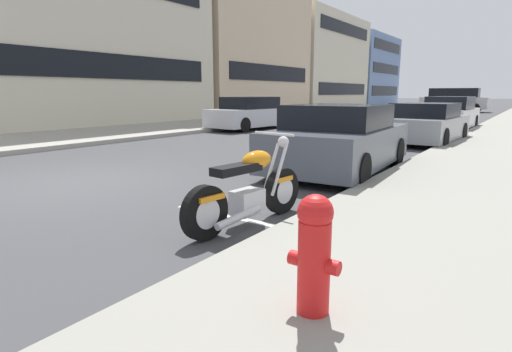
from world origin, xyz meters
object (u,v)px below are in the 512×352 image
Objects in this scene: parked_car_at_intersection at (426,124)px; car_opposite_curb at (251,114)px; parked_car_near_corner at (339,140)px; fire_hydrant at (314,251)px; parked_motorcycle at (249,191)px; parked_car_behind_motorcycle at (450,114)px; crossing_truck at (454,100)px.

parked_car_at_intersection is 7.77m from car_opposite_curb.
fire_hydrant is (-5.56, -2.21, -0.08)m from parked_car_near_corner.
parked_motorcycle is 2.45× the size of fire_hydrant.
parked_car_near_corner reaches higher than fire_hydrant.
parked_car_behind_motorcycle is 17.45m from fire_hydrant.
parked_car_at_intersection is 0.90× the size of car_opposite_curb.
crossing_truck is at bearing 2.17° from parked_car_near_corner.
crossing_truck is 1.18× the size of car_opposite_curb.
parked_car_at_intersection is 5.61m from parked_car_behind_motorcycle.
crossing_truck reaches higher than parked_car_behind_motorcycle.
fire_hydrant is (-11.72, -1.87, -0.05)m from parked_car_at_intersection.
parked_motorcycle is at bearing 46.17° from fire_hydrant.
crossing_truck is 6.50× the size of fire_hydrant.
fire_hydrant is (-17.33, -2.10, -0.11)m from parked_car_behind_motorcycle.
parked_car_near_corner is 0.77× the size of crossing_truck.
parked_car_behind_motorcycle is at bearing 7.97° from parked_motorcycle.
parked_car_behind_motorcycle reaches higher than car_opposite_curb.
parked_car_near_corner is at bearing 94.62° from crossing_truck.
parked_car_near_corner is 6.17m from parked_car_at_intersection.
parked_car_near_corner reaches higher than parked_motorcycle.
crossing_truck is at bearing 9.69° from parked_car_behind_motorcycle.
parked_car_at_intersection is 0.77× the size of crossing_truck.
parked_car_behind_motorcycle is at bearing 6.92° from fire_hydrant.
parked_motorcycle is at bearing -175.75° from parked_car_near_corner.
parked_car_near_corner is at bearing 13.90° from parked_motorcycle.
car_opposite_curb reaches higher than parked_car_at_intersection.
parked_car_at_intersection is at bearing -6.33° from parked_car_near_corner.
crossing_truck is 37.46m from fire_hydrant.
parked_motorcycle is 0.49× the size of parked_car_at_intersection.
fire_hydrant is at bearing -161.49° from parked_car_near_corner.
car_opposite_curb is (-4.47, 7.45, -0.01)m from parked_car_behind_motorcycle.
parked_motorcycle is 15.70m from parked_car_behind_motorcycle.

